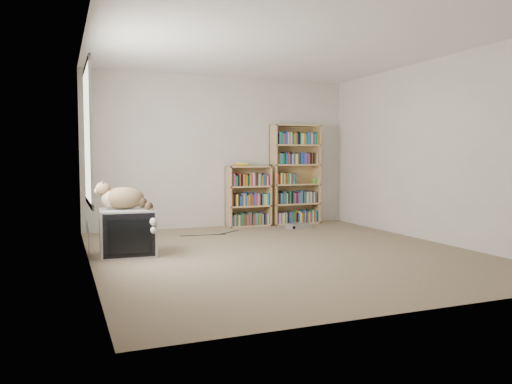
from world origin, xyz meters
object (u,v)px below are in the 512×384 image
object	(u,v)px
bookcase_tall	(295,177)
dvd_player	(299,226)
crt_tv	(127,232)
cat	(128,201)
bookcase_short	(248,198)

from	to	relation	value
bookcase_tall	dvd_player	bearing A→B (deg)	-109.58
crt_tv	dvd_player	world-z (taller)	crt_tv
dvd_player	crt_tv	bearing A→B (deg)	-176.14
dvd_player	bookcase_tall	bearing A→B (deg)	50.86
crt_tv	cat	world-z (taller)	cat
cat	dvd_player	size ratio (longest dim) A/B	1.93
bookcase_tall	dvd_player	world-z (taller)	bookcase_tall
crt_tv	cat	xyz separation A→B (m)	(0.01, -0.03, 0.37)
cat	bookcase_tall	distance (m)	3.60
crt_tv	dvd_player	size ratio (longest dim) A/B	1.83
cat	dvd_player	bearing A→B (deg)	32.18
crt_tv	cat	distance (m)	0.37
dvd_player	bookcase_short	bearing A→B (deg)	120.14
crt_tv	cat	size ratio (longest dim) A/B	0.94
cat	bookcase_tall	size ratio (longest dim) A/B	0.40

